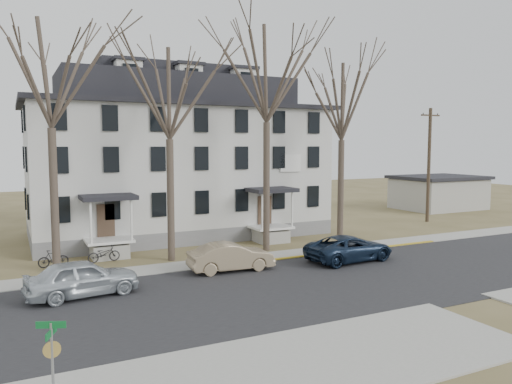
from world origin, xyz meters
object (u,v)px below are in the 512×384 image
car_silver (83,279)px  tree_mid_right (342,96)px  tree_center (267,67)px  car_navy (349,249)px  tree_mid_left (169,87)px  bicycle_right (53,259)px  street_sign (52,354)px  bicycle_left (104,255)px  boarding_house (178,160)px  utility_pole_far (429,164)px  tree_far_left (49,65)px  car_tan (231,257)px

car_silver → tree_mid_right: bearing=-80.8°
tree_center → car_navy: (2.76, -4.67, -10.37)m
tree_mid_left → bicycle_right: size_ratio=8.30×
street_sign → car_silver: bearing=102.2°
tree_center → bicycle_left: tree_center is taller
boarding_house → bicycle_right: bearing=-141.9°
bicycle_right → tree_center: bearing=-98.4°
tree_mid_left → bicycle_left: tree_mid_left is taller
utility_pole_far → bicycle_right: size_ratio=6.19×
bicycle_left → street_sign: (-3.73, -15.75, 1.16)m
tree_center → street_sign: size_ratio=6.12×
tree_mid_right → car_silver: tree_mid_right is taller
utility_pole_far → car_silver: utility_pole_far is taller
boarding_house → car_silver: 16.22m
car_silver → tree_far_left: bearing=0.1°
boarding_house → street_sign: boarding_house is taller
bicycle_right → tree_mid_right: bearing=-96.9°
car_silver → boarding_house: bearing=-39.7°
tree_mid_right → bicycle_right: size_ratio=8.30×
car_tan → bicycle_right: size_ratio=2.85×
tree_mid_left → bicycle_right: bearing=170.3°
tree_mid_right → car_tan: size_ratio=2.91×
tree_far_left → car_silver: bearing=-82.7°
tree_mid_right → utility_pole_far: size_ratio=1.34×
tree_far_left → car_silver: tree_far_left is taller
tree_mid_left → bicycle_left: (-3.50, 1.05, -9.15)m
car_tan → street_sign: size_ratio=1.82×
tree_far_left → car_navy: size_ratio=2.69×
utility_pole_far → car_tan: bearing=-159.7°
tree_center → car_tan: tree_center is taller
tree_center → car_tan: (-3.99, -3.77, -10.36)m
tree_center → car_tan: size_ratio=3.36×
car_silver → car_navy: (14.13, 0.29, -0.08)m
car_silver → street_sign: (-1.87, -9.74, 0.82)m
boarding_house → tree_center: size_ratio=1.41×
street_sign → bicycle_left: bearing=99.8°
tree_center → street_sign: tree_center is taller
tree_mid_left → car_silver: bearing=-137.3°
utility_pole_far → car_navy: (-14.74, -8.87, -4.19)m
tree_mid_left → tree_mid_right: bearing=0.0°
tree_far_left → car_silver: size_ratio=2.95×
boarding_house → tree_center: 10.39m
utility_pole_far → bicycle_left: size_ratio=5.48×
car_tan → street_sign: 14.34m
car_navy → bicycle_right: bearing=65.2°
bicycle_left → car_silver: bearing=157.9°
tree_mid_left → utility_pole_far: bearing=10.1°
bicycle_left → tree_mid_right: bearing=-98.9°
tree_mid_right → car_navy: size_ratio=2.49×
tree_center → utility_pole_far: size_ratio=1.55×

